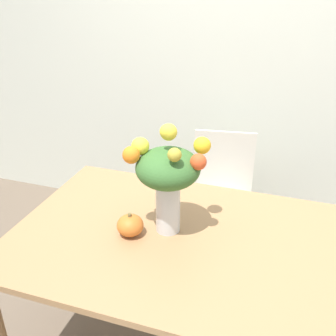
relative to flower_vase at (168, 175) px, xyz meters
name	(u,v)px	position (x,y,z in m)	size (l,w,h in m)	color
wall_back	(236,50)	(0.04, 1.35, 0.30)	(8.00, 0.06, 2.70)	silver
dining_table	(173,252)	(0.04, -0.04, -0.37)	(1.45, 1.02, 0.77)	#9E754C
flower_vase	(168,175)	(0.00, 0.00, 0.00)	(0.35, 0.28, 0.51)	silver
pumpkin	(130,225)	(-0.15, -0.09, -0.23)	(0.12, 0.12, 0.11)	orange
dining_chair_near_window	(221,199)	(0.10, 0.83, -0.58)	(0.48, 0.48, 0.90)	silver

